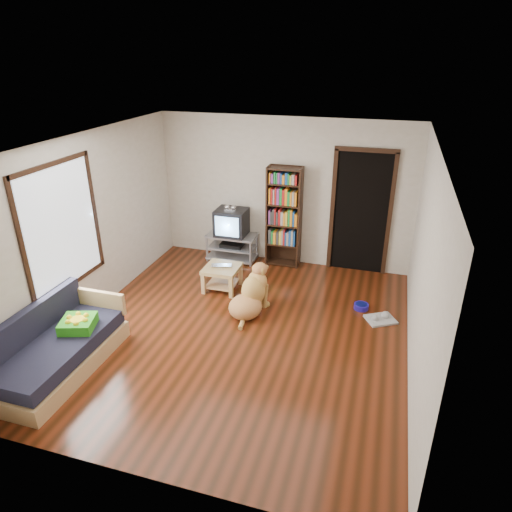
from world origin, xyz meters
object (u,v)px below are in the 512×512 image
(laptop, at_px, (221,267))
(grey_rag, at_px, (380,319))
(coffee_table, at_px, (222,273))
(sofa, at_px, (57,350))
(crt_tv, at_px, (232,222))
(bookshelf, at_px, (284,212))
(dog, at_px, (251,296))
(dog_bowl, at_px, (361,306))
(green_cushion, at_px, (78,324))
(tv_stand, at_px, (232,246))

(laptop, bearing_deg, grey_rag, -21.54)
(laptop, height_order, coffee_table, laptop)
(coffee_table, bearing_deg, sofa, -115.76)
(crt_tv, distance_m, bookshelf, 0.99)
(grey_rag, xyz_separation_m, dog, (-1.87, -0.32, 0.26))
(crt_tv, height_order, sofa, crt_tv)
(dog_bowl, height_order, coffee_table, coffee_table)
(dog_bowl, relative_size, crt_tv, 0.38)
(dog_bowl, xyz_separation_m, grey_rag, (0.30, -0.25, -0.03))
(grey_rag, height_order, sofa, sofa)
(green_cushion, xyz_separation_m, grey_rag, (3.62, 1.96, -0.47))
(bookshelf, relative_size, sofa, 1.00)
(laptop, distance_m, coffee_table, 0.14)
(green_cushion, bearing_deg, coffee_table, 46.06)
(grey_rag, distance_m, tv_stand, 3.10)
(tv_stand, distance_m, coffee_table, 1.16)
(laptop, relative_size, tv_stand, 0.36)
(tv_stand, height_order, dog, dog)
(green_cushion, relative_size, crt_tv, 0.68)
(grey_rag, relative_size, sofa, 0.22)
(tv_stand, bearing_deg, coffee_table, -78.54)
(tv_stand, xyz_separation_m, bookshelf, (0.95, 0.09, 0.73))
(dog, bearing_deg, coffee_table, 140.09)
(green_cushion, bearing_deg, crt_tv, 58.00)
(dog_bowl, xyz_separation_m, crt_tv, (-2.47, 1.15, 0.70))
(grey_rag, relative_size, crt_tv, 0.69)
(green_cushion, xyz_separation_m, dog, (1.75, 1.64, -0.21))
(bookshelf, distance_m, coffee_table, 1.60)
(laptop, distance_m, bookshelf, 1.56)
(dog_bowl, distance_m, tv_stand, 2.72)
(laptop, distance_m, sofa, 2.75)
(laptop, xyz_separation_m, coffee_table, (0.00, 0.03, -0.13))
(crt_tv, bearing_deg, sofa, -104.93)
(bookshelf, bearing_deg, dog_bowl, -38.72)
(sofa, relative_size, dog, 1.94)
(green_cushion, distance_m, crt_tv, 3.47)
(green_cushion, distance_m, coffee_table, 2.46)
(grey_rag, xyz_separation_m, crt_tv, (-2.77, 1.40, 0.73))
(green_cushion, height_order, crt_tv, crt_tv)
(tv_stand, distance_m, bookshelf, 1.20)
(dog, bearing_deg, laptop, 141.64)
(grey_rag, bearing_deg, green_cushion, -151.56)
(sofa, height_order, dog, sofa)
(laptop, relative_size, sofa, 0.18)
(sofa, bearing_deg, dog, 46.04)
(laptop, xyz_separation_m, crt_tv, (-0.23, 1.19, 0.33))
(crt_tv, xyz_separation_m, coffee_table, (0.23, -1.16, -0.46))
(tv_stand, bearing_deg, sofa, -105.02)
(dog_bowl, height_order, sofa, sofa)
(dog_bowl, xyz_separation_m, dog, (-1.57, -0.57, 0.24))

